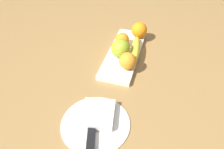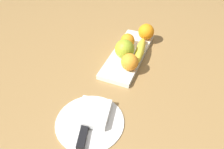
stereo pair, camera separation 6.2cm
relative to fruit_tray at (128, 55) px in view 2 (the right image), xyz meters
name	(u,v)px [view 2 (the right image)]	position (x,y,z in m)	size (l,w,h in m)	color
ground_plane	(124,49)	(0.05, 0.04, -0.01)	(2.40, 2.40, 0.00)	olive
fruit_tray	(128,55)	(0.00, 0.00, 0.00)	(0.38, 0.14, 0.02)	white
apple	(124,49)	(-0.03, 0.01, 0.05)	(0.08, 0.08, 0.08)	#92AB28
banana	(140,50)	(0.01, -0.05, 0.03)	(0.19, 0.04, 0.04)	yellow
orange_near_apple	(127,41)	(0.04, 0.02, 0.04)	(0.06, 0.06, 0.06)	orange
orange_near_banana	(146,32)	(0.14, -0.04, 0.05)	(0.07, 0.07, 0.07)	orange
orange_center	(130,62)	(-0.10, -0.04, 0.05)	(0.07, 0.07, 0.07)	orange
dinner_plate	(90,121)	(-0.38, 0.00, -0.01)	(0.23, 0.23, 0.01)	white
folded_napkin	(93,112)	(-0.35, 0.00, 0.01)	(0.11, 0.11, 0.02)	white
knife	(84,131)	(-0.43, 0.00, 0.00)	(0.18, 0.07, 0.01)	silver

